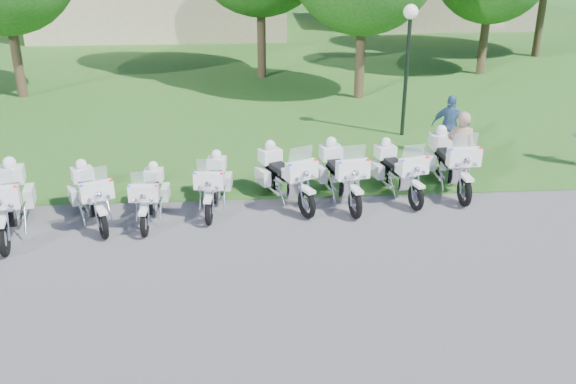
{
  "coord_description": "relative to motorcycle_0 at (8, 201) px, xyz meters",
  "views": [
    {
      "loc": [
        -1.52,
        -11.34,
        6.36
      ],
      "look_at": [
        -0.61,
        1.2,
        0.95
      ],
      "focal_mm": 40.0,
      "sensor_mm": 36.0,
      "label": 1
    }
  ],
  "objects": [
    {
      "name": "motorcycle_2",
      "position": [
        2.95,
        0.43,
        -0.15
      ],
      "size": [
        0.72,
        2.1,
        1.41
      ],
      "rotation": [
        0.0,
        0.0,
        3.1
      ],
      "color": "black",
      "rests_on": "ground"
    },
    {
      "name": "motorcycle_5",
      "position": [
        7.39,
        1.16,
        -0.04
      ],
      "size": [
        1.1,
        2.47,
        1.67
      ],
      "rotation": [
        0.0,
        0.0,
        3.33
      ],
      "color": "black",
      "rests_on": "ground"
    },
    {
      "name": "bystander_a",
      "position": [
        10.52,
        1.84,
        0.24
      ],
      "size": [
        0.85,
        0.74,
        1.96
      ],
      "primitive_type": "imported",
      "rotation": [
        0.0,
        0.0,
        2.68
      ],
      "color": "#9F806C",
      "rests_on": "ground"
    },
    {
      "name": "motorcycle_3",
      "position": [
        4.36,
        0.95,
        -0.12
      ],
      "size": [
        0.84,
        2.19,
        1.47
      ],
      "rotation": [
        0.0,
        0.0,
        3.05
      ],
      "color": "black",
      "rests_on": "ground"
    },
    {
      "name": "lamp_post",
      "position": [
        10.1,
        6.05,
        2.3
      ],
      "size": [
        0.44,
        0.44,
        4.01
      ],
      "color": "black",
      "rests_on": "ground"
    },
    {
      "name": "grass_lawn",
      "position": [
        6.61,
        25.34,
        -0.74
      ],
      "size": [
        100.0,
        48.0,
        0.01
      ],
      "primitive_type": "cube",
      "color": "#32601E",
      "rests_on": "ground"
    },
    {
      "name": "motorcycle_6",
      "position": [
        8.84,
        1.4,
        -0.09
      ],
      "size": [
        1.11,
        2.26,
        1.54
      ],
      "rotation": [
        0.0,
        0.0,
        3.39
      ],
      "color": "black",
      "rests_on": "ground"
    },
    {
      "name": "bystander_c",
      "position": [
        10.94,
        4.04,
        0.15
      ],
      "size": [
        1.13,
        0.86,
        1.78
      ],
      "primitive_type": "imported",
      "rotation": [
        0.0,
        0.0,
        2.67
      ],
      "color": "#395C8A",
      "rests_on": "ground"
    },
    {
      "name": "motorcycle_7",
      "position": [
        10.24,
        1.7,
        -0.01
      ],
      "size": [
        0.9,
        2.58,
        1.73
      ],
      "rotation": [
        0.0,
        0.0,
        3.19
      ],
      "color": "black",
      "rests_on": "ground"
    },
    {
      "name": "motorcycle_0",
      "position": [
        0.0,
        0.0,
        0.0
      ],
      "size": [
        1.15,
        2.62,
        1.77
      ],
      "rotation": [
        0.0,
        0.0,
        3.32
      ],
      "color": "black",
      "rests_on": "ground"
    },
    {
      "name": "ground",
      "position": [
        6.61,
        -1.66,
        -0.74
      ],
      "size": [
        100.0,
        100.0,
        0.0
      ],
      "primitive_type": "plane",
      "color": "#515156",
      "rests_on": "ground"
    },
    {
      "name": "motorcycle_4",
      "position": [
        6.05,
        1.16,
        -0.05
      ],
      "size": [
        1.44,
        2.27,
        1.64
      ],
      "rotation": [
        0.0,
        0.0,
        3.58
      ],
      "color": "black",
      "rests_on": "ground"
    },
    {
      "name": "motorcycle_1",
      "position": [
        1.65,
        0.41,
        -0.1
      ],
      "size": [
        1.34,
        2.14,
        1.54
      ],
      "rotation": [
        0.0,
        0.0,
        3.57
      ],
      "color": "black",
      "rests_on": "ground"
    }
  ]
}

